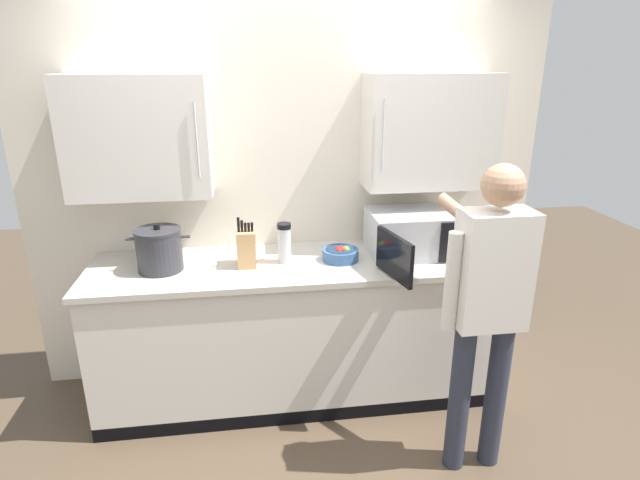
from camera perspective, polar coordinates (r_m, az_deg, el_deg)
back_wall_tiled at (r=3.29m, az=-3.56°, el=7.98°), size 3.33×0.44×2.68m
counter_unit at (r=3.31m, az=-2.73°, el=-9.96°), size 2.46×0.71×0.93m
microwave_oven at (r=3.23m, az=9.75°, el=0.70°), size 0.53×0.77×0.27m
knife_block at (r=3.04m, az=-8.24°, el=-0.84°), size 0.11×0.15×0.31m
fruit_bowl at (r=3.12m, az=2.32°, el=-1.52°), size 0.22×0.22×0.10m
stock_pot at (r=3.08m, az=-17.54°, el=-1.04°), size 0.36×0.26×0.28m
thermos_flask at (r=3.07m, az=-4.00°, el=-0.31°), size 0.08×0.08×0.25m
person_figure at (r=2.64m, az=18.23°, el=-6.17°), size 0.44×0.61×1.65m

